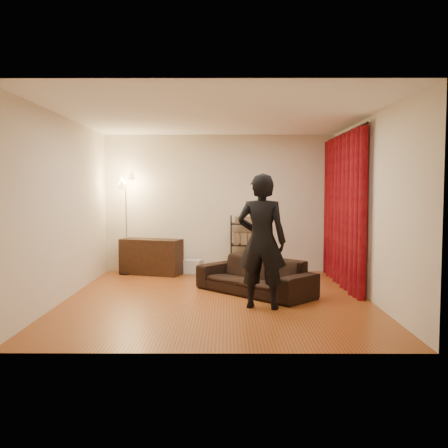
{
  "coord_description": "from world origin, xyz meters",
  "views": [
    {
      "loc": [
        0.13,
        -7.37,
        1.64
      ],
      "look_at": [
        0.1,
        0.3,
        1.1
      ],
      "focal_mm": 40.0,
      "sensor_mm": 36.0,
      "label": 1
    }
  ],
  "objects_px": {
    "media_cabinet": "(151,257)",
    "storage_boxes": "(194,267)",
    "person": "(262,241)",
    "wire_shelf": "(244,245)",
    "floor_lamp": "(126,225)",
    "sofa": "(255,276)"
  },
  "relations": [
    {
      "from": "wire_shelf",
      "to": "media_cabinet",
      "type": "bearing_deg",
      "value": -161.7
    },
    {
      "from": "media_cabinet",
      "to": "floor_lamp",
      "type": "xyz_separation_m",
      "value": [
        -0.48,
        0.02,
        0.62
      ]
    },
    {
      "from": "floor_lamp",
      "to": "media_cabinet",
      "type": "bearing_deg",
      "value": -2.49
    },
    {
      "from": "sofa",
      "to": "media_cabinet",
      "type": "distance_m",
      "value": 2.6
    },
    {
      "from": "person",
      "to": "wire_shelf",
      "type": "bearing_deg",
      "value": -73.18
    },
    {
      "from": "media_cabinet",
      "to": "sofa",
      "type": "bearing_deg",
      "value": -26.03
    },
    {
      "from": "wire_shelf",
      "to": "person",
      "type": "bearing_deg",
      "value": -71.63
    },
    {
      "from": "person",
      "to": "wire_shelf",
      "type": "xyz_separation_m",
      "value": [
        -0.13,
        2.81,
        -0.36
      ]
    },
    {
      "from": "person",
      "to": "floor_lamp",
      "type": "distance_m",
      "value": 3.65
    },
    {
      "from": "sofa",
      "to": "storage_boxes",
      "type": "bearing_deg",
      "value": 164.74
    },
    {
      "from": "media_cabinet",
      "to": "wire_shelf",
      "type": "bearing_deg",
      "value": 20.07
    },
    {
      "from": "media_cabinet",
      "to": "floor_lamp",
      "type": "height_order",
      "value": "floor_lamp"
    },
    {
      "from": "media_cabinet",
      "to": "storage_boxes",
      "type": "distance_m",
      "value": 0.84
    },
    {
      "from": "media_cabinet",
      "to": "floor_lamp",
      "type": "bearing_deg",
      "value": -165.09
    },
    {
      "from": "storage_boxes",
      "to": "wire_shelf",
      "type": "bearing_deg",
      "value": -0.92
    },
    {
      "from": "wire_shelf",
      "to": "floor_lamp",
      "type": "bearing_deg",
      "value": -162.79
    },
    {
      "from": "storage_boxes",
      "to": "floor_lamp",
      "type": "bearing_deg",
      "value": -176.5
    },
    {
      "from": "media_cabinet",
      "to": "wire_shelf",
      "type": "xyz_separation_m",
      "value": [
        1.79,
        0.08,
        0.22
      ]
    },
    {
      "from": "person",
      "to": "wire_shelf",
      "type": "relative_size",
      "value": 1.65
    },
    {
      "from": "storage_boxes",
      "to": "floor_lamp",
      "type": "distance_m",
      "value": 1.53
    },
    {
      "from": "storage_boxes",
      "to": "floor_lamp",
      "type": "height_order",
      "value": "floor_lamp"
    },
    {
      "from": "wire_shelf",
      "to": "sofa",
      "type": "bearing_deg",
      "value": -71.39
    }
  ]
}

